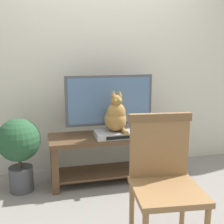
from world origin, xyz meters
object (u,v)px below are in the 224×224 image
(book_stack, at_px, (152,129))
(tv_stand, at_px, (111,149))
(cat, at_px, (116,116))
(wooden_chair, at_px, (164,173))
(potted_plant, at_px, (19,146))
(media_box, at_px, (115,134))
(tv, at_px, (109,102))

(book_stack, bearing_deg, tv_stand, -176.57)
(tv_stand, xyz_separation_m, cat, (0.03, -0.09, 0.39))
(wooden_chair, height_order, potted_plant, wooden_chair)
(book_stack, height_order, potted_plant, potted_plant)
(media_box, height_order, potted_plant, potted_plant)
(tv_stand, relative_size, cat, 3.02)
(book_stack, xyz_separation_m, potted_plant, (-1.44, -0.06, -0.08))
(potted_plant, bearing_deg, book_stack, 2.59)
(tv_stand, relative_size, media_box, 3.05)
(book_stack, bearing_deg, tv, 174.78)
(cat, height_order, wooden_chair, cat)
(wooden_chair, bearing_deg, book_stack, 72.32)
(cat, distance_m, potted_plant, 1.02)
(wooden_chair, relative_size, potted_plant, 1.27)
(tv, relative_size, cat, 2.16)
(tv, height_order, potted_plant, tv)
(tv_stand, height_order, potted_plant, potted_plant)
(tv, distance_m, cat, 0.21)
(cat, bearing_deg, tv, 100.94)
(media_box, xyz_separation_m, potted_plant, (-0.98, 0.04, -0.07))
(book_stack, bearing_deg, wooden_chair, -107.68)
(media_box, relative_size, cat, 0.99)
(wooden_chair, xyz_separation_m, book_stack, (0.37, 1.18, -0.01))
(media_box, height_order, cat, cat)
(tv_stand, xyz_separation_m, media_box, (0.03, -0.08, 0.20))
(tv_stand, distance_m, potted_plant, 0.96)
(potted_plant, bearing_deg, tv_stand, 2.16)
(cat, bearing_deg, potted_plant, 176.85)
(tv, bearing_deg, tv_stand, -90.02)
(tv, height_order, media_box, tv)
(wooden_chair, bearing_deg, tv_stand, 95.43)
(tv_stand, relative_size, potted_plant, 1.75)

